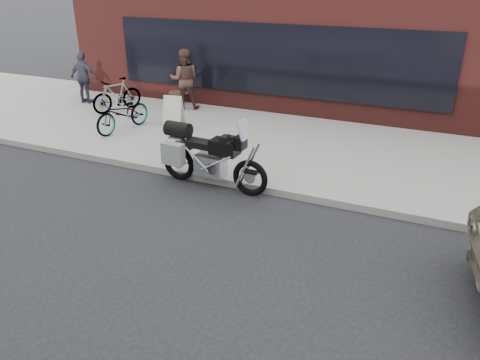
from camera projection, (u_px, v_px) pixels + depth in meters
ground at (164, 325)px, 5.86m from camera, size 120.00×120.00×0.00m
near_sidewalk at (315, 145)px, 11.66m from camera, size 44.00×6.00×0.15m
storefront at (318, 23)px, 17.32m from camera, size 14.00×10.07×4.50m
motorcycle at (205, 156)px, 9.36m from camera, size 2.41×0.78×1.52m
bicycle_front at (123, 113)px, 12.26m from camera, size 0.91×1.86×0.93m
bicycle_rear at (117, 95)px, 13.95m from camera, size 1.03×1.68×0.98m
sandwich_sign at (173, 110)px, 12.73m from camera, size 0.59×0.55×0.81m
cafe_table at (179, 93)px, 14.84m from camera, size 0.63×0.63×0.36m
cafe_patron_left at (184, 79)px, 14.05m from camera, size 1.08×0.99×1.79m
cafe_patron_right at (84, 78)px, 14.69m from camera, size 0.96×0.46×1.60m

